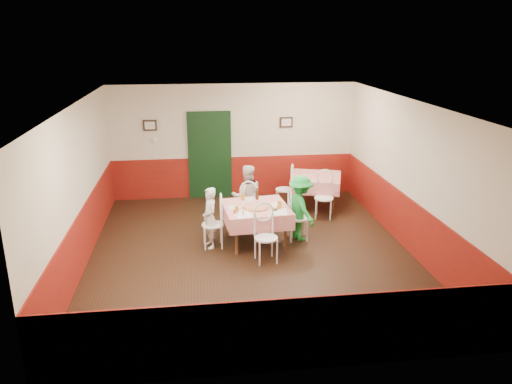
{
  "coord_description": "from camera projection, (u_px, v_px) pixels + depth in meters",
  "views": [
    {
      "loc": [
        -1.01,
        -8.56,
        3.96
      ],
      "look_at": [
        0.16,
        0.44,
        1.05
      ],
      "focal_mm": 35.0,
      "sensor_mm": 36.0,
      "label": 1
    }
  ],
  "objects": [
    {
      "name": "menu_right",
      "position": [
        279.0,
        211.0,
        9.33
      ],
      "size": [
        0.35,
        0.43,
        0.0
      ],
      "primitive_type": "cube",
      "rotation": [
        0.0,
        0.0,
        -0.12
      ],
      "color": "white",
      "rests_on": "main_table"
    },
    {
      "name": "glass_b",
      "position": [
        279.0,
        205.0,
        9.46
      ],
      "size": [
        0.09,
        0.09,
        0.15
      ],
      "primitive_type": "cylinder",
      "rotation": [
        0.0,
        0.0,
        0.09
      ],
      "color": "#BF7219",
      "rests_on": "main_table"
    },
    {
      "name": "wainscot_front",
      "position": [
        285.0,
        335.0,
        5.97
      ],
      "size": [
        6.0,
        0.03,
        1.0
      ],
      "primitive_type": "cube",
      "color": "maroon",
      "rests_on": "ground"
    },
    {
      "name": "chair_near",
      "position": [
        266.0,
        238.0,
        8.92
      ],
      "size": [
        0.47,
        0.47,
        0.9
      ],
      "primitive_type": null,
      "rotation": [
        0.0,
        0.0,
        0.12
      ],
      "color": "white",
      "rests_on": "ground"
    },
    {
      "name": "plate_right",
      "position": [
        276.0,
        205.0,
        9.68
      ],
      "size": [
        0.27,
        0.27,
        0.01
      ],
      "primitive_type": "cylinder",
      "rotation": [
        0.0,
        0.0,
        0.09
      ],
      "color": "white",
      "rests_on": "main_table"
    },
    {
      "name": "wainscot_left",
      "position": [
        85.0,
        236.0,
        8.89
      ],
      "size": [
        0.03,
        7.0,
        1.0
      ],
      "primitive_type": "cube",
      "color": "maroon",
      "rests_on": "ground"
    },
    {
      "name": "shaker_a",
      "position": [
        237.0,
        213.0,
        9.11
      ],
      "size": [
        0.04,
        0.04,
        0.09
      ],
      "primitive_type": "cylinder",
      "rotation": [
        0.0,
        0.0,
        0.09
      ],
      "color": "silver",
      "rests_on": "main_table"
    },
    {
      "name": "plate_left",
      "position": [
        233.0,
        208.0,
        9.51
      ],
      "size": [
        0.27,
        0.27,
        0.01
      ],
      "primitive_type": "cylinder",
      "rotation": [
        0.0,
        0.0,
        0.09
      ],
      "color": "white",
      "rests_on": "main_table"
    },
    {
      "name": "back_wall",
      "position": [
        234.0,
        141.0,
        12.29
      ],
      "size": [
        6.0,
        0.1,
        2.8
      ],
      "primitive_type": "cube",
      "color": "beige",
      "rests_on": "ground"
    },
    {
      "name": "diner_right",
      "position": [
        301.0,
        208.0,
        9.83
      ],
      "size": [
        0.73,
        0.96,
        1.32
      ],
      "primitive_type": "imported",
      "rotation": [
        0.0,
        0.0,
        1.89
      ],
      "color": "gray",
      "rests_on": "ground"
    },
    {
      "name": "door",
      "position": [
        210.0,
        156.0,
        12.28
      ],
      "size": [
        0.96,
        0.06,
        2.1
      ],
      "primitive_type": "cube",
      "color": "black",
      "rests_on": "ground"
    },
    {
      "name": "chair_second_b",
      "position": [
        324.0,
        198.0,
        11.06
      ],
      "size": [
        0.53,
        0.53,
        0.9
      ],
      "primitive_type": null,
      "rotation": [
        0.0,
        0.0,
        -0.3
      ],
      "color": "white",
      "rests_on": "ground"
    },
    {
      "name": "shaker_c",
      "position": [
        234.0,
        212.0,
        9.19
      ],
      "size": [
        0.04,
        0.04,
        0.09
      ],
      "primitive_type": "cylinder",
      "rotation": [
        0.0,
        0.0,
        0.09
      ],
      "color": "#B23319",
      "rests_on": "main_table"
    },
    {
      "name": "diner_left",
      "position": [
        210.0,
        218.0,
        9.48
      ],
      "size": [
        0.38,
        0.49,
        1.19
      ],
      "primitive_type": "imported",
      "rotation": [
        0.0,
        0.0,
        -1.32
      ],
      "color": "gray",
      "rests_on": "ground"
    },
    {
      "name": "thermostat",
      "position": [
        155.0,
        140.0,
        11.98
      ],
      "size": [
        0.1,
        0.03,
        0.1
      ],
      "primitive_type": "cube",
      "color": "white",
      "rests_on": "back_wall"
    },
    {
      "name": "floor",
      "position": [
        251.0,
        252.0,
        9.41
      ],
      "size": [
        7.0,
        7.0,
        0.0
      ],
      "primitive_type": "plane",
      "color": "black",
      "rests_on": "ground"
    },
    {
      "name": "picture_left",
      "position": [
        150.0,
        125.0,
        11.86
      ],
      "size": [
        0.32,
        0.03,
        0.26
      ],
      "primitive_type": "cube",
      "color": "black",
      "rests_on": "back_wall"
    },
    {
      "name": "main_table",
      "position": [
        256.0,
        225.0,
        9.73
      ],
      "size": [
        1.32,
        1.32,
        0.77
      ],
      "primitive_type": "cube",
      "rotation": [
        0.0,
        0.0,
        0.09
      ],
      "color": "red",
      "rests_on": "ground"
    },
    {
      "name": "ceiling",
      "position": [
        250.0,
        103.0,
        8.56
      ],
      "size": [
        7.0,
        7.0,
        0.0
      ],
      "primitive_type": "plane",
      "color": "white",
      "rests_on": "back_wall"
    },
    {
      "name": "wainscot_right",
      "position": [
        404.0,
        220.0,
        9.62
      ],
      "size": [
        0.03,
        7.0,
        1.0
      ],
      "primitive_type": "cube",
      "color": "maroon",
      "rests_on": "ground"
    },
    {
      "name": "diner_far",
      "position": [
        247.0,
        196.0,
        10.48
      ],
      "size": [
        0.67,
        0.53,
        1.35
      ],
      "primitive_type": "imported",
      "rotation": [
        0.0,
        0.0,
        3.17
      ],
      "color": "gray",
      "rests_on": "ground"
    },
    {
      "name": "wallet",
      "position": [
        274.0,
        210.0,
        9.4
      ],
      "size": [
        0.12,
        0.1,
        0.02
      ],
      "primitive_type": "cube",
      "rotation": [
        0.0,
        0.0,
        0.09
      ],
      "color": "black",
      "rests_on": "main_table"
    },
    {
      "name": "glass_c",
      "position": [
        243.0,
        197.0,
        9.96
      ],
      "size": [
        0.08,
        0.08,
        0.13
      ],
      "primitive_type": "cylinder",
      "rotation": [
        0.0,
        0.0,
        0.09
      ],
      "color": "#BF7219",
      "rests_on": "main_table"
    },
    {
      "name": "front_wall",
      "position": [
        287.0,
        268.0,
        5.68
      ],
      "size": [
        6.0,
        0.1,
        2.8
      ],
      "primitive_type": "cube",
      "color": "beige",
      "rests_on": "ground"
    },
    {
      "name": "chair_second_a",
      "position": [
        284.0,
        190.0,
        11.67
      ],
      "size": [
        0.53,
        0.53,
        0.9
      ],
      "primitive_type": null,
      "rotation": [
        0.0,
        0.0,
        -1.87
      ],
      "color": "white",
      "rests_on": "ground"
    },
    {
      "name": "wainscot_back",
      "position": [
        234.0,
        176.0,
        12.55
      ],
      "size": [
        6.0,
        0.03,
        1.0
      ],
      "primitive_type": "cube",
      "color": "maroon",
      "rests_on": "ground"
    },
    {
      "name": "chair_far",
      "position": [
        247.0,
        207.0,
        10.5
      ],
      "size": [
        0.44,
        0.44,
        0.9
      ],
      "primitive_type": null,
      "rotation": [
        0.0,
        0.0,
        3.18
      ],
      "color": "white",
      "rests_on": "ground"
    },
    {
      "name": "picture_right",
      "position": [
        286.0,
        122.0,
        12.26
      ],
      "size": [
        0.32,
        0.03,
        0.26
      ],
      "primitive_type": "cube",
      "color": "black",
      "rests_on": "back_wall"
    },
    {
      "name": "chair_right",
      "position": [
        298.0,
        218.0,
        9.88
      ],
      "size": [
        0.44,
        0.44,
        0.9
      ],
      "primitive_type": null,
      "rotation": [
        0.0,
        0.0,
        1.53
      ],
      "color": "white",
      "rests_on": "ground"
    },
    {
      "name": "right_wall",
      "position": [
        409.0,
        175.0,
        9.35
      ],
      "size": [
        0.1,
        7.0,
        2.8
      ],
      "primitive_type": "cube",
      "color": "beige",
      "rests_on": "ground"
    },
    {
      "name": "shaker_b",
      "position": [
        243.0,
        214.0,
        9.08
      ],
      "size": [
        0.04,
        0.04,
        0.09
      ],
      "primitive_type": "cylinder",
      "rotation": [
        0.0,
        0.0,
        0.09
      ],
      "color": "silver",
      "rests_on": "main_table"
    },
    {
      "name": "menu_left",
      "position": [
        243.0,
        214.0,
        9.18
      ],
      "size": [
        0.38,
        0.46,
        0.0
      ],
      "primitive_type": "cube",
      "rotation": [
        0.0,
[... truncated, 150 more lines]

